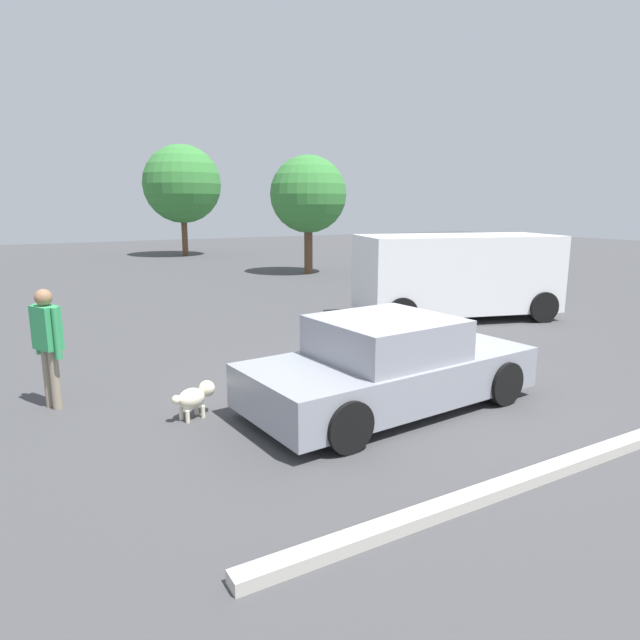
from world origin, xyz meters
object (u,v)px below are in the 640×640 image
object	(u,v)px
sedan_foreground	(389,366)
pedestrian	(48,338)
dog	(195,396)
van_white	(456,274)

from	to	relation	value
sedan_foreground	pedestrian	world-z (taller)	pedestrian
dog	van_white	bearing A→B (deg)	5.64
dog	pedestrian	world-z (taller)	pedestrian
van_white	pedestrian	xyz separation A→B (m)	(-9.46, -1.95, -0.12)
dog	sedan_foreground	bearing A→B (deg)	-38.15
dog	pedestrian	size ratio (longest dim) A/B	0.38
sedan_foreground	dog	bearing A→B (deg)	154.96
sedan_foreground	pedestrian	xyz separation A→B (m)	(-4.16, 2.33, 0.42)
van_white	pedestrian	size ratio (longest dim) A/B	3.09
pedestrian	dog	bearing A→B (deg)	113.46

